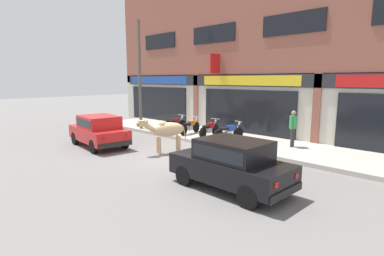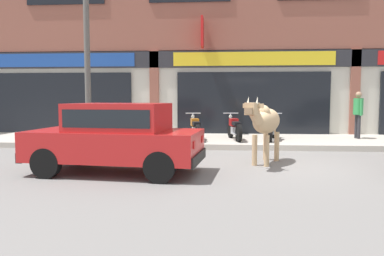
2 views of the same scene
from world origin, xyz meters
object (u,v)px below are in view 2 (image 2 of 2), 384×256
(cow, at_px, (265,122))
(motorcycle_2, at_px, (234,128))
(pedestrian, at_px, (358,110))
(motorcycle_1, at_px, (195,128))
(motorcycle_0, at_px, (156,128))
(motorcycle_3, at_px, (272,128))
(car_1, at_px, (117,134))
(utility_pole, at_px, (87,41))

(cow, bearing_deg, motorcycle_2, 99.74)
(pedestrian, bearing_deg, motorcycle_1, -171.36)
(motorcycle_0, relative_size, motorcycle_3, 1.02)
(motorcycle_0, bearing_deg, pedestrian, 6.87)
(car_1, distance_m, motorcycle_0, 4.74)
(cow, bearing_deg, pedestrian, 49.18)
(motorcycle_1, relative_size, utility_pole, 0.28)
(pedestrian, bearing_deg, utility_pole, -168.94)
(motorcycle_2, xyz_separation_m, motorcycle_3, (1.24, 0.03, 0.00))
(motorcycle_0, xyz_separation_m, motorcycle_1, (1.31, -0.02, 0.00))
(car_1, xyz_separation_m, motorcycle_1, (1.31, 4.72, -0.26))
(cow, relative_size, motorcycle_0, 1.11)
(car_1, relative_size, motorcycle_3, 2.09)
(cow, bearing_deg, motorcycle_0, 133.50)
(motorcycle_3, bearing_deg, motorcycle_2, -178.40)
(motorcycle_2, relative_size, motorcycle_3, 1.01)
(car_1, distance_m, utility_pole, 5.00)
(motorcycle_3, relative_size, utility_pole, 0.28)
(cow, height_order, motorcycle_0, cow)
(motorcycle_1, xyz_separation_m, pedestrian, (5.52, 0.84, 0.60))
(car_1, relative_size, utility_pole, 0.59)
(motorcycle_0, bearing_deg, car_1, -90.03)
(cow, xyz_separation_m, motorcycle_1, (-1.89, 3.36, -0.45))
(motorcycle_1, relative_size, motorcycle_2, 1.00)
(motorcycle_1, height_order, pedestrian, pedestrian)
(motorcycle_3, bearing_deg, cow, -100.48)
(car_1, bearing_deg, cow, 23.09)
(motorcycle_3, xyz_separation_m, pedestrian, (2.98, 0.69, 0.60))
(motorcycle_3, bearing_deg, motorcycle_1, -176.76)
(motorcycle_2, distance_m, utility_pole, 5.45)
(cow, relative_size, car_1, 0.54)
(cow, height_order, pedestrian, pedestrian)
(motorcycle_0, xyz_separation_m, motorcycle_3, (3.85, 0.13, 0.00))
(motorcycle_0, height_order, pedestrian, pedestrian)
(motorcycle_2, xyz_separation_m, pedestrian, (4.22, 0.73, 0.60))
(car_1, height_order, utility_pole, utility_pole)
(car_1, xyz_separation_m, motorcycle_0, (0.00, 4.74, -0.26))
(cow, distance_m, car_1, 3.49)
(motorcycle_0, xyz_separation_m, motorcycle_2, (2.61, 0.09, 0.00))
(utility_pole, bearing_deg, motorcycle_1, 15.03)
(motorcycle_0, relative_size, utility_pole, 0.29)
(motorcycle_2, bearing_deg, motorcycle_3, 1.60)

